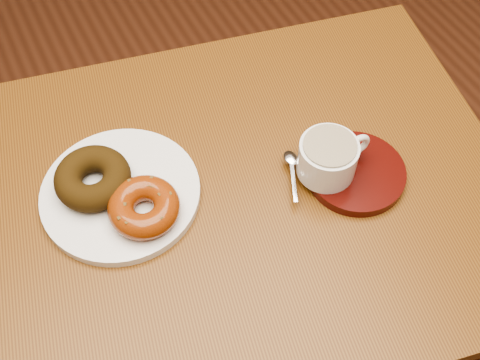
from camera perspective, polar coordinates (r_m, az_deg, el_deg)
name	(u,v)px	position (r m, az deg, el deg)	size (l,w,h in m)	color
cafe_table	(230,235)	(1.03, -1.00, -5.19)	(0.99, 0.81, 0.82)	brown
donut_plate	(121,193)	(0.93, -11.25, -1.25)	(0.24, 0.24, 0.01)	white
donut_cinnamon	(93,178)	(0.92, -13.80, 0.16)	(0.11, 0.11, 0.04)	#33210A
donut_caramel	(144,207)	(0.87, -9.09, -2.55)	(0.14, 0.14, 0.04)	#82340E
saucer	(356,173)	(0.95, 10.92, 0.67)	(0.15, 0.15, 0.02)	#380A07
coffee_cup	(329,157)	(0.91, 8.40, 2.13)	(0.12, 0.09, 0.06)	white
teaspoon	(291,163)	(0.93, 4.90, 1.66)	(0.05, 0.09, 0.01)	silver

